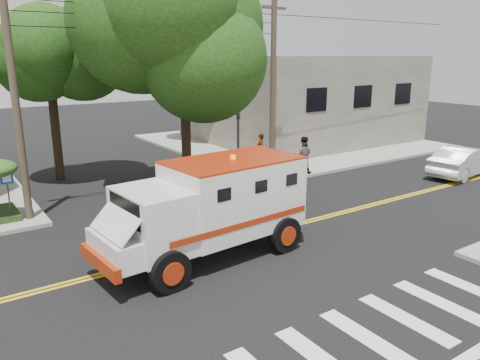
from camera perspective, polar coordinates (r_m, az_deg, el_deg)
ground at (r=16.38m, az=-0.33°, el=-7.30°), size 100.00×100.00×0.00m
sidewalk_ne at (r=34.63m, az=5.85°, el=4.72°), size 17.00×17.00×0.15m
building_right at (r=35.57m, az=7.34°, el=9.95°), size 14.00×12.00×6.00m
utility_pole_left at (r=18.89m, az=-25.66°, el=8.34°), size 0.28×0.28×9.00m
utility_pole_right at (r=23.94m, az=4.02°, el=10.86°), size 0.28×0.28×9.00m
tree_main at (r=21.49m, az=-5.51°, el=17.57°), size 6.08×5.70×9.85m
tree_left at (r=25.06m, az=-21.42°, el=12.90°), size 4.48×4.20×7.70m
tree_right at (r=33.21m, az=-2.88°, el=14.78°), size 4.80×4.50×8.20m
traffic_signal at (r=22.28m, az=-0.22°, el=4.69°), size 0.15×0.18×3.60m
accessibility_sign at (r=19.52m, az=-26.44°, el=-0.99°), size 0.45×0.10×2.02m
armored_truck at (r=14.55m, az=-3.54°, el=-2.94°), size 6.90×3.18×3.06m
parked_sedan at (r=27.34m, az=25.54°, el=2.09°), size 4.98×2.27×1.58m
pedestrian_a at (r=26.76m, az=2.47°, el=3.80°), size 0.74×0.61×1.74m
pedestrian_b at (r=24.87m, az=7.71°, el=3.06°), size 1.19×1.19×1.95m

